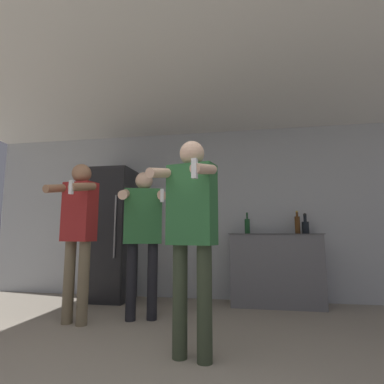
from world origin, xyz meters
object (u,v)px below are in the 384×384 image
(bottle_brown_liquor, at_px, (247,225))
(person_man_side, at_px, (78,225))
(person_woman_foreground, at_px, (192,224))
(refrigerator, at_px, (112,233))
(bottle_amber_bourbon, at_px, (297,224))
(bottle_green_wine, at_px, (305,226))
(person_spectator_back, at_px, (143,226))

(bottle_brown_liquor, bearing_deg, person_man_side, -144.82)
(bottle_brown_liquor, distance_m, person_woman_foreground, 2.04)
(refrigerator, xyz_separation_m, person_woman_foreground, (1.53, -1.87, 0.07))
(bottle_amber_bourbon, distance_m, bottle_brown_liquor, 0.69)
(refrigerator, bearing_deg, person_man_side, -83.12)
(refrigerator, relative_size, bottle_brown_liquor, 6.05)
(refrigerator, distance_m, person_woman_foreground, 2.42)
(person_woman_foreground, bearing_deg, bottle_green_wine, 57.76)
(refrigerator, distance_m, person_spectator_back, 1.22)
(person_man_side, xyz_separation_m, person_spectator_back, (0.66, 0.26, -0.01))
(person_spectator_back, bearing_deg, bottle_green_wine, 27.66)
(bottle_amber_bourbon, distance_m, person_woman_foreground, 2.30)
(bottle_brown_liquor, distance_m, person_man_side, 2.27)
(refrigerator, bearing_deg, bottle_green_wine, 2.56)
(refrigerator, height_order, bottle_brown_liquor, refrigerator)
(bottle_green_wine, bearing_deg, person_spectator_back, -152.34)
(bottle_brown_liquor, xyz_separation_m, person_spectator_back, (-1.20, -1.04, -0.03))
(person_spectator_back, bearing_deg, person_woman_foreground, -52.32)
(bottle_amber_bourbon, height_order, person_man_side, person_man_side)
(person_woman_foreground, bearing_deg, bottle_amber_bourbon, 59.97)
(bottle_amber_bourbon, xyz_separation_m, bottle_green_wine, (0.10, 0.00, -0.03))
(bottle_amber_bourbon, relative_size, person_man_side, 0.18)
(bottle_green_wine, bearing_deg, person_woman_foreground, -122.24)
(bottle_brown_liquor, height_order, person_spectator_back, person_spectator_back)
(bottle_brown_liquor, height_order, person_man_side, person_man_side)
(person_woman_foreground, distance_m, person_man_side, 1.55)
(bottle_green_wine, xyz_separation_m, person_woman_foreground, (-1.26, -1.99, -0.03))
(refrigerator, distance_m, person_man_side, 1.19)
(bottle_amber_bourbon, height_order, person_woman_foreground, person_woman_foreground)
(bottle_amber_bourbon, relative_size, bottle_brown_liquor, 1.00)
(bottle_green_wine, distance_m, person_man_side, 2.95)
(bottle_green_wine, relative_size, person_woman_foreground, 0.16)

